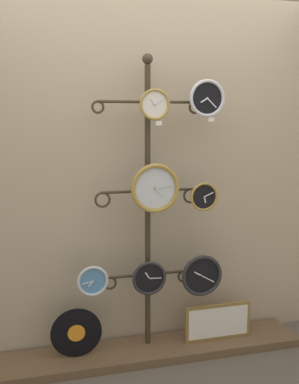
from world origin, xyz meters
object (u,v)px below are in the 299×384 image
(display_stand, at_px, (148,250))
(clock_top_right, at_px, (207,98))
(picture_frame, at_px, (218,322))
(clock_bottom_left, at_px, (93,281))
(clock_middle_center, at_px, (155,188))
(clock_middle_right, at_px, (204,197))
(clock_bottom_right, at_px, (202,275))
(clock_bottom_center, at_px, (149,278))
(clock_top_center, at_px, (155,104))
(vinyl_record, at_px, (76,333))

(display_stand, distance_m, clock_top_right, 1.11)
(picture_frame, bearing_deg, clock_bottom_left, -179.20)
(clock_middle_center, xyz_separation_m, clock_middle_right, (0.35, 0.01, -0.07))
(clock_middle_right, distance_m, clock_bottom_right, 0.56)
(display_stand, height_order, clock_bottom_left, display_stand)
(clock_top_right, distance_m, picture_frame, 1.60)
(clock_bottom_center, bearing_deg, clock_top_center, -47.46)
(clock_bottom_center, bearing_deg, clock_middle_right, -4.76)
(display_stand, distance_m, clock_top_center, 1.00)
(clock_bottom_center, bearing_deg, picture_frame, -0.22)
(clock_bottom_right, bearing_deg, clock_bottom_left, 178.31)
(clock_top_center, distance_m, clock_middle_center, 0.54)
(clock_bottom_left, bearing_deg, display_stand, 13.18)
(clock_bottom_left, bearing_deg, clock_middle_center, -3.56)
(clock_top_center, xyz_separation_m, picture_frame, (0.49, 0.03, -1.55))
(clock_top_right, relative_size, clock_bottom_center, 1.02)
(clock_bottom_center, height_order, vinyl_record, clock_bottom_center)
(vinyl_record, height_order, picture_frame, vinyl_record)
(display_stand, xyz_separation_m, clock_middle_center, (0.02, -0.12, 0.46))
(display_stand, distance_m, clock_bottom_right, 0.42)
(display_stand, relative_size, clock_bottom_right, 6.96)
(clock_middle_right, height_order, clock_bottom_right, clock_middle_right)
(clock_middle_right, relative_size, picture_frame, 0.40)
(picture_frame, bearing_deg, clock_bottom_right, -166.69)
(clock_middle_center, relative_size, vinyl_record, 0.95)
(clock_top_center, relative_size, clock_middle_center, 0.61)
(clock_middle_right, xyz_separation_m, clock_bottom_left, (-0.77, 0.02, -0.53))
(clock_bottom_left, xyz_separation_m, vinyl_record, (-0.11, 0.03, -0.37))
(clock_bottom_right, bearing_deg, clock_bottom_center, 174.29)
(clock_bottom_right, bearing_deg, clock_middle_right, 41.81)
(clock_middle_right, bearing_deg, clock_middle_center, -178.44)
(clock_top_center, distance_m, clock_bottom_right, 1.22)
(clock_middle_right, height_order, clock_bottom_center, clock_middle_right)
(display_stand, distance_m, picture_frame, 0.76)
(display_stand, bearing_deg, clock_bottom_center, -97.87)
(clock_top_center, bearing_deg, clock_bottom_right, -0.92)
(clock_top_center, relative_size, clock_bottom_right, 0.67)
(clock_bottom_right, bearing_deg, picture_frame, 13.31)
(display_stand, relative_size, clock_top_center, 10.32)
(clock_middle_right, bearing_deg, clock_top_right, 15.40)
(display_stand, relative_size, clock_bottom_center, 8.64)
(vinyl_record, xyz_separation_m, picture_frame, (1.02, -0.01, -0.04))
(display_stand, relative_size, picture_frame, 4.14)
(clock_top_center, xyz_separation_m, clock_bottom_right, (0.34, -0.01, -1.17))
(vinyl_record, relative_size, picture_frame, 0.69)
(clock_bottom_right, height_order, vinyl_record, clock_bottom_right)
(clock_bottom_left, distance_m, clock_bottom_center, 0.39)
(clock_middle_center, distance_m, clock_bottom_center, 0.63)
(clock_top_center, bearing_deg, clock_bottom_left, 177.68)
(clock_middle_right, bearing_deg, clock_bottom_right, -138.19)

